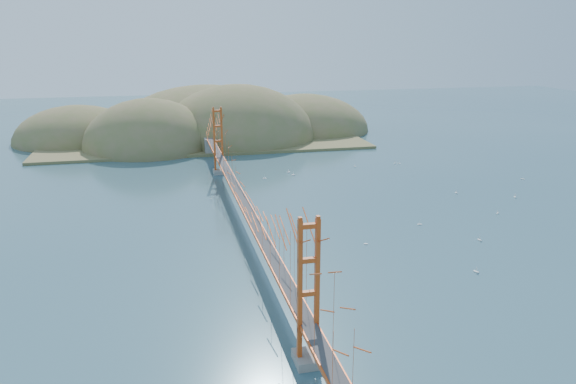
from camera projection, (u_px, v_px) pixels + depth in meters
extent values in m
plane|color=#325664|center=(246.00, 231.00, 70.53)|extent=(320.00, 320.00, 0.00)
cube|color=gray|center=(308.00, 359.00, 42.36)|extent=(2.00, 2.40, 0.70)
cube|color=gray|center=(219.00, 172.00, 98.51)|extent=(2.00, 2.40, 0.70)
cube|color=#C74716|center=(245.00, 206.00, 69.61)|extent=(1.40, 92.00, 0.16)
cube|color=#C74716|center=(245.00, 207.00, 69.67)|extent=(1.33, 92.00, 0.24)
cube|color=#38383A|center=(245.00, 205.00, 69.59)|extent=(1.19, 92.00, 0.03)
cube|color=gray|center=(210.00, 147.00, 113.12)|extent=(2.20, 2.60, 3.30)
cube|color=#796346|center=(203.00, 138.00, 130.36)|extent=(70.00, 40.00, 0.60)
ellipsoid|color=#796346|center=(150.00, 148.00, 120.33)|extent=(28.00, 28.00, 21.00)
ellipsoid|color=#796346|center=(238.00, 139.00, 130.29)|extent=(36.00, 36.00, 25.00)
ellipsoid|color=#796346|center=(305.00, 130.00, 141.69)|extent=(32.00, 32.00, 18.00)
ellipsoid|color=#796346|center=(78.00, 141.00, 128.08)|extent=(28.00, 28.00, 16.00)
ellipsoid|color=#796346|center=(206.00, 128.00, 143.96)|extent=(44.00, 44.00, 22.00)
cube|color=white|center=(420.00, 224.00, 72.59)|extent=(0.58, 0.35, 0.10)
cylinder|color=white|center=(420.00, 222.00, 72.51)|extent=(0.02, 0.02, 0.60)
cube|color=white|center=(265.00, 178.00, 95.15)|extent=(0.64, 0.38, 0.11)
cylinder|color=white|center=(265.00, 176.00, 95.06)|extent=(0.02, 0.02, 0.66)
cube|color=white|center=(395.00, 163.00, 105.88)|extent=(0.50, 0.48, 0.09)
cylinder|color=white|center=(395.00, 162.00, 105.81)|extent=(0.02, 0.02, 0.57)
cube|color=white|center=(515.00, 197.00, 84.51)|extent=(0.42, 0.64, 0.11)
cylinder|color=white|center=(515.00, 195.00, 84.42)|extent=(0.02, 0.02, 0.66)
cube|color=white|center=(355.00, 167.00, 103.45)|extent=(0.28, 0.53, 0.09)
cylinder|color=white|center=(355.00, 165.00, 103.38)|extent=(0.01, 0.01, 0.56)
cube|color=white|center=(523.00, 179.00, 94.73)|extent=(0.54, 0.54, 0.10)
cylinder|color=white|center=(523.00, 177.00, 94.64)|extent=(0.02, 0.02, 0.63)
cube|color=white|center=(289.00, 172.00, 99.24)|extent=(0.64, 0.51, 0.11)
cylinder|color=white|center=(289.00, 170.00, 99.14)|extent=(0.02, 0.02, 0.68)
cube|color=white|center=(476.00, 272.00, 58.32)|extent=(0.41, 0.64, 0.11)
cylinder|color=white|center=(476.00, 269.00, 58.23)|extent=(0.02, 0.02, 0.66)
cube|color=white|center=(497.00, 213.00, 77.01)|extent=(0.48, 0.42, 0.09)
cylinder|color=white|center=(498.00, 211.00, 76.94)|extent=(0.01, 0.01, 0.53)
cube|color=white|center=(456.00, 193.00, 86.63)|extent=(0.22, 0.55, 0.10)
cylinder|color=white|center=(456.00, 191.00, 86.55)|extent=(0.02, 0.02, 0.59)
cube|color=white|center=(480.00, 240.00, 67.13)|extent=(0.35, 0.63, 0.11)
cylinder|color=white|center=(480.00, 238.00, 67.04)|extent=(0.02, 0.02, 0.66)
cube|color=white|center=(293.00, 175.00, 97.47)|extent=(0.59, 0.51, 0.11)
cylinder|color=white|center=(293.00, 173.00, 97.38)|extent=(0.02, 0.02, 0.65)
cube|color=white|center=(399.00, 163.00, 105.83)|extent=(0.54, 0.42, 0.10)
cylinder|color=white|center=(399.00, 162.00, 105.75)|extent=(0.02, 0.02, 0.57)
cube|color=white|center=(366.00, 244.00, 65.96)|extent=(0.49, 0.27, 0.09)
cylinder|color=white|center=(366.00, 242.00, 65.88)|extent=(0.01, 0.01, 0.51)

